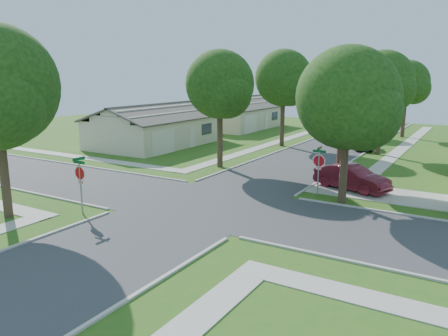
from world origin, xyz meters
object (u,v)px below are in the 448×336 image
house_nw_near (156,130)px  tree_w_near (220,88)px  tree_w_mid (284,81)px  car_curb_west (369,121)px  house_nw_far (237,117)px  stop_sign_ne (319,163)px  tree_e_mid (383,84)px  tree_ne_corner (349,103)px  tree_w_far (326,87)px  car_driveway (352,178)px  tree_e_far (407,84)px  tree_e_near (344,97)px  stop_sign_sw (80,176)px  car_curb_east (366,143)px

house_nw_near → tree_w_near: bearing=-27.8°
tree_w_mid → car_curb_west: size_ratio=2.18×
tree_w_near → house_nw_far: 26.05m
stop_sign_ne → house_nw_near: size_ratio=0.22×
tree_e_mid → tree_w_near: (-9.40, -12.00, -0.14)m
house_nw_far → car_curb_west: bearing=37.7°
tree_e_mid → house_nw_far: (-20.75, 10.99, -4.74)m
house_nw_far → tree_w_mid: bearing=-44.1°
tree_w_near → tree_ne_corner: tree_w_near is taller
tree_w_mid → tree_w_far: (-0.01, 13.00, -0.98)m
house_nw_far → car_driveway: size_ratio=2.86×
tree_e_far → house_nw_near: (-20.75, -19.01, -4.46)m
tree_e_near → tree_w_mid: tree_w_mid is taller
stop_sign_sw → tree_e_far: 40.04m
tree_w_mid → house_nw_far: tree_w_mid is taller
stop_sign_sw → tree_w_mid: 26.09m
tree_e_near → tree_w_far: 26.71m
tree_w_near → tree_ne_corner: 12.02m
tree_e_mid → tree_ne_corner: (1.60, -16.80, -0.66)m
tree_e_mid → tree_w_mid: size_ratio=0.96×
tree_w_mid → car_driveway: 18.27m
tree_w_mid → stop_sign_ne: bearing=-60.2°
stop_sign_ne → tree_w_far: (-9.35, 29.31, 3.48)m
stop_sign_ne → tree_w_far: bearing=107.7°
stop_sign_ne → tree_ne_corner: size_ratio=0.34×
tree_e_near → tree_ne_corner: size_ratio=0.96×
house_nw_far → car_driveway: 33.08m
house_nw_far → tree_e_near: bearing=-47.9°
tree_e_near → house_nw_near: (-20.74, 5.99, -4.13)m
stop_sign_ne → tree_w_near: bearing=155.3°
tree_w_near → tree_w_far: bearing=90.0°
house_nw_far → car_curb_east: (19.19, -9.13, -0.86)m
stop_sign_ne → car_curb_west: stop_sign_ne is taller
house_nw_far → car_driveway: house_nw_far is taller
tree_e_near → tree_w_near: 9.41m
tree_e_near → car_curb_east: (-1.55, 13.86, -4.99)m
tree_e_far → house_nw_near: tree_e_far is taller
stop_sign_ne → house_nw_far: house_nw_far is taller
tree_e_mid → tree_w_far: (-9.41, 13.00, -0.75)m
tree_e_near → tree_e_far: bearing=90.0°
tree_w_mid → tree_w_near: bearing=-90.0°
tree_w_near → tree_e_near: bearing=-0.0°
stop_sign_sw → tree_w_mid: size_ratio=0.31×
stop_sign_sw → house_nw_far: bearing=107.1°
stop_sign_ne → stop_sign_sw: bearing=-135.0°
tree_w_near → car_driveway: bearing=-9.1°
stop_sign_ne → tree_e_far: (0.05, 29.31, 3.95)m
tree_w_mid → car_curb_west: (3.44, 22.43, -5.85)m
tree_e_near → tree_w_far: size_ratio=1.03×
stop_sign_sw → tree_w_near: (0.06, 13.71, 4.08)m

